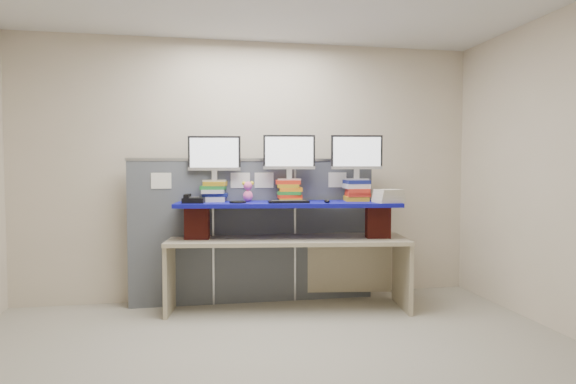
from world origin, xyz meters
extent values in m
cube|color=beige|center=(0.00, 0.00, 1.40)|extent=(5.00, 4.00, 2.80)
cube|color=#A9A393|center=(0.00, 0.00, 0.00)|extent=(5.00, 4.00, 0.01)
cube|color=#4A4F57|center=(-0.87, 1.78, 0.75)|extent=(0.85, 0.05, 1.50)
cube|color=#4A4F57|center=(0.00, 1.78, 0.75)|extent=(0.85, 0.05, 1.50)
cube|color=#4A4F57|center=(0.87, 1.78, 0.75)|extent=(0.85, 0.05, 1.50)
cube|color=#ABAEB2|center=(0.00, 1.78, 1.51)|extent=(2.60, 0.06, 0.03)
cube|color=white|center=(-0.95, 1.75, 1.30)|extent=(0.20, 0.00, 0.16)
cube|color=white|center=(-0.15, 1.75, 1.30)|extent=(0.20, 0.00, 0.16)
cube|color=white|center=(0.10, 1.75, 1.30)|extent=(0.20, 0.00, 0.16)
cube|color=white|center=(0.90, 1.75, 1.30)|extent=(0.20, 0.00, 0.16)
cube|color=tan|center=(0.31, 1.48, 0.71)|extent=(2.46, 1.01, 0.04)
cube|color=tan|center=(-0.85, 1.64, 0.34)|extent=(0.13, 0.64, 0.69)
cube|color=tan|center=(1.47, 1.32, 0.34)|extent=(0.13, 0.64, 0.69)
cube|color=maroon|center=(-0.60, 1.55, 0.89)|extent=(0.25, 0.16, 0.32)
cube|color=maroon|center=(1.20, 1.31, 0.89)|extent=(0.25, 0.16, 0.32)
cube|color=#0B0A81|center=(0.31, 1.48, 1.07)|extent=(2.27, 0.85, 0.04)
cube|color=silver|center=(-0.42, 1.70, 1.11)|extent=(0.24, 0.31, 0.05)
cube|color=navy|center=(-0.41, 1.71, 1.15)|extent=(0.28, 0.31, 0.04)
cube|color=silver|center=(-0.43, 1.70, 1.19)|extent=(0.25, 0.32, 0.04)
cube|color=#20792E|center=(-0.43, 1.70, 1.23)|extent=(0.28, 0.31, 0.04)
cube|color=#BC9119|center=(-0.40, 1.70, 1.27)|extent=(0.27, 0.32, 0.04)
cube|color=#BC9119|center=(0.35, 1.59, 1.10)|extent=(0.27, 0.33, 0.03)
cube|color=red|center=(0.34, 1.59, 1.14)|extent=(0.27, 0.29, 0.04)
cube|color=#20792E|center=(0.34, 1.60, 1.17)|extent=(0.29, 0.34, 0.03)
cube|color=orange|center=(0.35, 1.59, 1.21)|extent=(0.26, 0.29, 0.04)
cube|color=#BC9119|center=(0.33, 1.60, 1.25)|extent=(0.26, 0.30, 0.04)
cube|color=red|center=(0.33, 1.61, 1.28)|extent=(0.29, 0.31, 0.04)
cube|color=#BC9119|center=(1.03, 1.50, 1.11)|extent=(0.28, 0.30, 0.05)
cube|color=red|center=(1.04, 1.50, 1.15)|extent=(0.27, 0.31, 0.04)
cube|color=red|center=(1.04, 1.50, 1.20)|extent=(0.26, 0.32, 0.05)
cube|color=silver|center=(1.03, 1.51, 1.24)|extent=(0.26, 0.30, 0.05)
cube|color=navy|center=(1.04, 1.51, 1.28)|extent=(0.25, 0.31, 0.04)
cube|color=#B5B4BA|center=(-0.42, 1.70, 1.30)|extent=(0.25, 0.18, 0.02)
cube|color=#B5B4BA|center=(-0.42, 1.70, 1.35)|extent=(0.06, 0.05, 0.10)
cube|color=black|center=(-0.42, 1.70, 1.58)|extent=(0.53, 0.11, 0.35)
cube|color=white|center=(-0.42, 1.68, 1.58)|extent=(0.49, 0.07, 0.31)
cube|color=#B5B4BA|center=(0.34, 1.60, 1.31)|extent=(0.25, 0.18, 0.02)
cube|color=#B5B4BA|center=(0.34, 1.60, 1.37)|extent=(0.06, 0.05, 0.10)
cube|color=black|center=(0.34, 1.60, 1.59)|extent=(0.53, 0.11, 0.35)
cube|color=white|center=(0.34, 1.58, 1.59)|extent=(0.49, 0.07, 0.31)
cube|color=#B5B4BA|center=(1.03, 1.50, 1.31)|extent=(0.25, 0.18, 0.02)
cube|color=#B5B4BA|center=(1.03, 1.50, 1.37)|extent=(0.06, 0.05, 0.10)
cube|color=black|center=(1.03, 1.50, 1.59)|extent=(0.53, 0.11, 0.35)
cube|color=white|center=(1.03, 1.48, 1.59)|extent=(0.49, 0.07, 0.31)
cube|color=black|center=(0.29, 1.34, 1.10)|extent=(0.40, 0.15, 0.02)
cube|color=#29282B|center=(0.29, 1.34, 1.11)|extent=(0.35, 0.10, 0.00)
ellipsoid|color=black|center=(0.66, 1.28, 1.10)|extent=(0.09, 0.11, 0.03)
cube|color=black|center=(-0.62, 1.50, 1.11)|extent=(0.23, 0.21, 0.05)
cube|color=#29282B|center=(-0.62, 1.50, 1.14)|extent=(0.12, 0.12, 0.01)
cube|color=black|center=(-0.69, 1.51, 1.16)|extent=(0.07, 0.19, 0.04)
torus|color=black|center=(-0.20, 1.43, 1.10)|extent=(0.17, 0.17, 0.02)
ellipsoid|color=pink|center=(-0.08, 1.61, 1.14)|extent=(0.10, 0.09, 0.11)
sphere|color=pink|center=(-0.08, 1.61, 1.25)|extent=(0.09, 0.09, 0.09)
sphere|color=yellow|center=(-0.13, 1.61, 1.27)|extent=(0.04, 0.04, 0.04)
sphere|color=yellow|center=(-0.04, 1.61, 1.27)|extent=(0.04, 0.04, 0.04)
cube|color=beige|center=(1.28, 1.23, 1.10)|extent=(0.30, 0.25, 0.03)
cube|color=beige|center=(1.28, 1.23, 1.14)|extent=(0.29, 0.24, 0.03)
cube|color=beige|center=(1.28, 1.23, 1.17)|extent=(0.27, 0.23, 0.03)
cube|color=beige|center=(1.28, 1.23, 1.20)|extent=(0.26, 0.22, 0.03)
camera|label=1|loc=(-0.56, -3.26, 1.44)|focal=30.00mm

